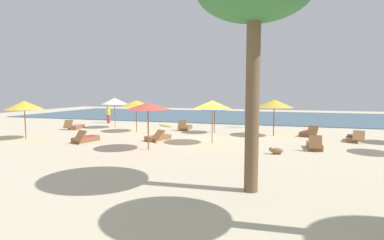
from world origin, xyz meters
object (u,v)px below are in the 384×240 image
(lounger_3, at_px, (308,133))
(dog, at_px, (276,151))
(lounger_5, at_px, (185,127))
(person_1, at_px, (247,116))
(umbrella_2, at_px, (212,105))
(person_2, at_px, (108,113))
(lounger_1, at_px, (314,146))
(umbrella_8, at_px, (215,107))
(lounger_6, at_px, (353,138))
(umbrella_3, at_px, (274,104))
(umbrella_1, at_px, (136,103))
(umbrella_4, at_px, (24,105))
(lounger_4, at_px, (76,127))
(umbrella_6, at_px, (114,101))
(lounger_0, at_px, (85,139))
(lounger_2, at_px, (158,137))
(surfboard, at_px, (165,126))
(umbrella_0, at_px, (148,106))

(lounger_3, distance_m, dog, 6.49)
(lounger_5, height_order, person_1, person_1)
(umbrella_2, distance_m, dog, 4.29)
(lounger_3, distance_m, lounger_5, 8.22)
(umbrella_2, height_order, person_2, umbrella_2)
(lounger_1, relative_size, person_2, 0.99)
(umbrella_8, distance_m, lounger_6, 8.31)
(person_2, bearing_deg, umbrella_3, -13.93)
(umbrella_1, relative_size, umbrella_4, 0.97)
(umbrella_8, relative_size, lounger_4, 1.12)
(umbrella_6, distance_m, lounger_0, 6.61)
(umbrella_2, xyz_separation_m, lounger_2, (-3.12, -0.00, -1.89))
(umbrella_1, bearing_deg, lounger_0, -98.44)
(umbrella_3, xyz_separation_m, lounger_5, (-6.15, 1.17, -1.83))
(lounger_3, bearing_deg, umbrella_3, -163.12)
(lounger_0, height_order, person_1, person_1)
(umbrella_3, xyz_separation_m, lounger_0, (-9.74, -5.37, -1.83))
(umbrella_3, height_order, lounger_2, umbrella_3)
(umbrella_6, relative_size, lounger_3, 1.26)
(dog, bearing_deg, person_1, 104.53)
(umbrella_3, distance_m, lounger_0, 11.27)
(umbrella_1, height_order, umbrella_8, umbrella_1)
(person_2, xyz_separation_m, surfboard, (5.48, -0.52, -0.80))
(lounger_1, bearing_deg, umbrella_6, 161.55)
(lounger_3, relative_size, dog, 2.80)
(umbrella_6, distance_m, person_2, 3.78)
(umbrella_4, bearing_deg, dog, -0.41)
(umbrella_4, bearing_deg, umbrella_0, -5.47)
(umbrella_0, height_order, lounger_4, umbrella_0)
(lounger_3, height_order, surfboard, lounger_3)
(umbrella_4, xyz_separation_m, lounger_3, (15.72, 6.16, -1.79))
(umbrella_6, distance_m, lounger_3, 13.77)
(umbrella_0, bearing_deg, umbrella_6, 130.90)
(umbrella_6, height_order, lounger_6, umbrella_6)
(lounger_3, bearing_deg, umbrella_0, -137.45)
(umbrella_6, xyz_separation_m, lounger_4, (-2.36, -1.49, -1.84))
(umbrella_1, xyz_separation_m, umbrella_2, (6.04, -3.01, 0.12))
(lounger_0, height_order, person_2, person_2)
(umbrella_0, xyz_separation_m, dog, (5.84, 0.68, -1.91))
(umbrella_3, height_order, lounger_0, umbrella_3)
(lounger_3, bearing_deg, umbrella_6, 179.65)
(umbrella_1, xyz_separation_m, umbrella_4, (-4.62, -4.82, 0.03))
(umbrella_6, distance_m, lounger_6, 16.07)
(lounger_4, height_order, person_1, person_1)
(umbrella_8, bearing_deg, lounger_0, -136.95)
(person_1, distance_m, surfboard, 6.43)
(umbrella_3, xyz_separation_m, lounger_6, (4.30, -0.78, -1.83))
(umbrella_3, relative_size, lounger_4, 1.30)
(lounger_6, height_order, surfboard, lounger_6)
(lounger_5, xyz_separation_m, lounger_6, (10.45, -1.95, 0.00))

